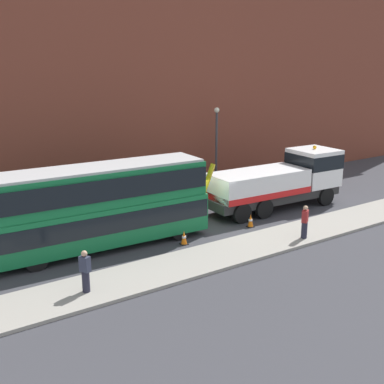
# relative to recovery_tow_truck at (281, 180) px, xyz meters

# --- Properties ---
(ground_plane) EXTENTS (120.00, 120.00, 0.00)m
(ground_plane) POSITION_rel_recovery_tow_truck_xyz_m (-5.73, 0.08, -1.76)
(ground_plane) COLOR #38383D
(near_kerb) EXTENTS (60.00, 2.80, 0.15)m
(near_kerb) POSITION_rel_recovery_tow_truck_xyz_m (-5.73, -4.12, -1.68)
(near_kerb) COLOR gray
(near_kerb) RESTS_ON ground_plane
(building_facade) EXTENTS (60.00, 1.50, 16.00)m
(building_facade) POSITION_rel_recovery_tow_truck_xyz_m (-5.73, 7.45, 6.31)
(building_facade) COLOR brown
(building_facade) RESTS_ON ground_plane
(recovery_tow_truck) EXTENTS (10.19, 3.02, 3.67)m
(recovery_tow_truck) POSITION_rel_recovery_tow_truck_xyz_m (0.00, 0.00, 0.00)
(recovery_tow_truck) COLOR #2D2D2D
(recovery_tow_truck) RESTS_ON ground_plane
(double_decker_bus) EXTENTS (11.13, 3.01, 4.06)m
(double_decker_bus) POSITION_rel_recovery_tow_truck_xyz_m (-11.97, 0.02, 0.47)
(double_decker_bus) COLOR #146B38
(double_decker_bus) RESTS_ON ground_plane
(pedestrian_onlooker) EXTENTS (0.41, 0.47, 1.71)m
(pedestrian_onlooker) POSITION_rel_recovery_tow_truck_xyz_m (-14.37, -4.28, -0.77)
(pedestrian_onlooker) COLOR #232333
(pedestrian_onlooker) RESTS_ON near_kerb
(pedestrian_bystander) EXTENTS (0.48, 0.42, 1.71)m
(pedestrian_bystander) POSITION_rel_recovery_tow_truck_xyz_m (-2.97, -4.86, -0.77)
(pedestrian_bystander) COLOR #232333
(pedestrian_bystander) RESTS_ON near_kerb
(traffic_cone_near_bus) EXTENTS (0.36, 0.36, 0.72)m
(traffic_cone_near_bus) POSITION_rel_recovery_tow_truck_xyz_m (-8.31, -1.91, -1.42)
(traffic_cone_near_bus) COLOR orange
(traffic_cone_near_bus) RESTS_ON ground_plane
(traffic_cone_midway) EXTENTS (0.36, 0.36, 0.72)m
(traffic_cone_midway) POSITION_rel_recovery_tow_truck_xyz_m (-3.86, -1.75, -1.42)
(traffic_cone_midway) COLOR orange
(traffic_cone_midway) RESTS_ON ground_plane
(street_lamp) EXTENTS (0.36, 0.36, 5.83)m
(street_lamp) POSITION_rel_recovery_tow_truck_xyz_m (-1.03, 5.26, 1.71)
(street_lamp) COLOR #38383D
(street_lamp) RESTS_ON ground_plane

